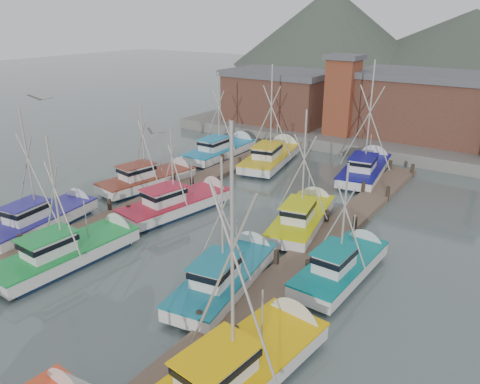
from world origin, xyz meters
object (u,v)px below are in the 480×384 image
Objects in this scene: lookout_tower at (342,95)px; boat_12 at (273,156)px; boat_4 at (75,250)px; boat_8 at (182,202)px.

lookout_tower reaches higher than boat_12.
boat_4 is at bearing -101.11° from boat_12.
boat_4 is at bearing -94.17° from lookout_tower.
lookout_tower is at bearing 95.30° from boat_8.
lookout_tower is 25.04m from boat_8.
boat_4 is 0.97× the size of boat_8.
lookout_tower is 0.79× the size of boat_12.
boat_8 is at bearing 90.59° from boat_4.
lookout_tower is at bearing 88.66° from boat_4.
boat_4 is 0.87× the size of boat_12.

